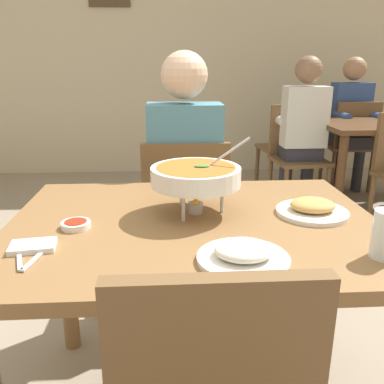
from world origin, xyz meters
The scene contains 17 objects.
cafe_rear_partition centered at (0.00, 3.60, 1.50)m, with size 10.00×0.10×3.00m, color beige.
dining_table_main centered at (0.00, 0.00, 0.65)m, with size 1.20×0.90×0.77m.
chair_diner_main centered at (0.00, 0.74, 0.51)m, with size 0.44×0.44×0.90m.
diner_main centered at (0.00, 0.77, 0.75)m, with size 0.40×0.45×1.31m.
curry_bowl centered at (0.01, 0.07, 0.89)m, with size 0.33×0.30×0.26m.
rice_plate centered at (0.10, -0.29, 0.79)m, with size 0.24×0.24×0.06m.
appetizer_plate centered at (0.40, 0.04, 0.79)m, with size 0.24×0.24×0.06m.
sauce_dish centered at (-0.37, -0.04, 0.78)m, with size 0.09×0.09×0.02m.
napkin_folded centered at (-0.46, -0.18, 0.77)m, with size 0.12×0.08×0.02m, color white.
fork_utensil centered at (-0.48, -0.23, 0.77)m, with size 0.01×0.17×0.01m, color silver.
spoon_utensil centered at (-0.43, -0.23, 0.77)m, with size 0.01×0.17×0.01m, color silver.
dining_table_far centered at (1.73, 2.15, 0.63)m, with size 1.00×0.80×0.77m.
chair_bg_left centered at (1.76, 2.69, 0.51)m, with size 0.47×0.47×0.90m.
chair_bg_middle centered at (1.06, 2.27, 0.51)m, with size 0.48×0.48×0.90m.
chair_bg_corner centered at (1.16, 2.72, 0.51)m, with size 0.49×0.49×0.90m.
patron_bg_left centered at (1.73, 2.71, 0.75)m, with size 0.40×0.45×1.31m.
patron_bg_middle centered at (1.07, 2.18, 0.75)m, with size 0.40×0.45×1.31m.
Camera 1 is at (-0.08, -1.22, 1.25)m, focal length 37.82 mm.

